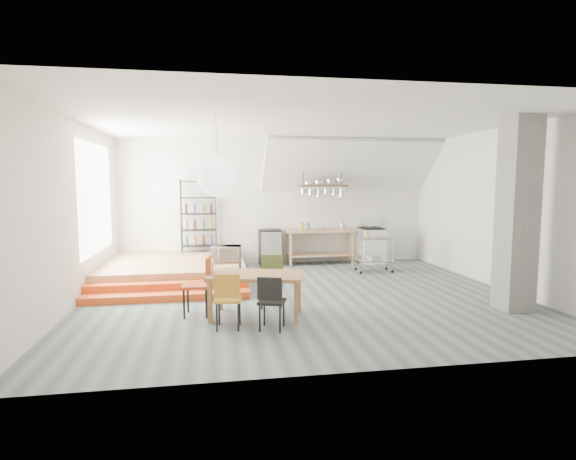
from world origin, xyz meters
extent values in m
plane|color=#515C5D|center=(0.00, 0.00, 0.00)|extent=(8.00, 8.00, 0.00)
cube|color=silver|center=(0.00, 3.50, 1.60)|extent=(8.00, 0.04, 3.20)
cube|color=silver|center=(-4.00, 0.00, 1.60)|extent=(0.04, 7.00, 3.20)
cube|color=silver|center=(4.00, 0.00, 1.60)|extent=(0.04, 7.00, 3.20)
cube|color=white|center=(0.00, 0.00, 3.20)|extent=(8.00, 7.00, 0.02)
cube|color=white|center=(1.80, 2.90, 2.55)|extent=(4.40, 1.44, 1.32)
cube|color=white|center=(-3.98, 1.50, 1.80)|extent=(0.02, 2.50, 2.20)
cube|color=#A47A52|center=(-2.50, 2.00, 0.20)|extent=(3.00, 3.00, 0.40)
cube|color=#E6541B|center=(-2.50, 0.05, 0.07)|extent=(3.00, 0.35, 0.13)
cube|color=#E6541B|center=(-2.50, 0.40, 0.13)|extent=(3.00, 0.35, 0.27)
cube|color=slate|center=(3.30, -1.50, 1.60)|extent=(0.50, 0.50, 3.20)
cube|color=#A47A52|center=(1.10, 3.15, 0.88)|extent=(1.80, 0.60, 0.06)
cube|color=#A47A52|center=(1.10, 3.15, 0.25)|extent=(1.70, 0.55, 0.04)
cube|color=#A47A52|center=(1.92, 3.37, 0.43)|extent=(0.06, 0.06, 0.86)
cube|color=#A47A52|center=(0.28, 3.37, 0.43)|extent=(0.06, 0.06, 0.86)
cube|color=#A47A52|center=(1.92, 2.93, 0.43)|extent=(0.06, 0.06, 0.86)
cube|color=#A47A52|center=(0.28, 2.93, 0.43)|extent=(0.06, 0.06, 0.86)
cube|color=white|center=(2.50, 3.15, 0.45)|extent=(0.60, 0.60, 0.90)
cube|color=black|center=(2.50, 3.15, 0.92)|extent=(0.58, 0.58, 0.03)
cube|color=white|center=(2.50, 3.43, 1.05)|extent=(0.60, 0.05, 0.25)
cylinder|color=black|center=(2.64, 3.29, 0.94)|extent=(0.18, 0.18, 0.02)
cylinder|color=black|center=(2.36, 3.29, 0.94)|extent=(0.18, 0.18, 0.02)
cylinder|color=black|center=(2.64, 3.01, 0.94)|extent=(0.18, 0.18, 0.02)
cylinder|color=black|center=(2.36, 3.01, 0.94)|extent=(0.18, 0.18, 0.02)
cube|color=#412A1A|center=(1.10, 2.95, 2.05)|extent=(1.20, 0.50, 0.05)
cylinder|color=black|center=(0.60, 2.95, 2.62)|extent=(0.02, 0.02, 1.15)
cylinder|color=black|center=(1.60, 2.95, 2.62)|extent=(0.02, 0.02, 1.15)
cylinder|color=silver|center=(0.60, 2.90, 1.91)|extent=(0.16, 0.16, 0.12)
cylinder|color=silver|center=(0.80, 2.90, 1.89)|extent=(0.20, 0.20, 0.16)
cylinder|color=silver|center=(1.00, 2.90, 1.87)|extent=(0.16, 0.16, 0.20)
cylinder|color=silver|center=(1.20, 2.90, 1.91)|extent=(0.20, 0.20, 0.12)
cylinder|color=silver|center=(1.40, 2.90, 1.89)|extent=(0.16, 0.16, 0.16)
cylinder|color=silver|center=(1.60, 2.90, 1.87)|extent=(0.20, 0.20, 0.20)
cylinder|color=black|center=(-1.58, 3.38, 1.30)|extent=(0.02, 0.02, 1.80)
cylinder|color=black|center=(-2.42, 3.38, 1.30)|extent=(0.02, 0.02, 1.80)
cylinder|color=black|center=(-1.58, 3.02, 1.30)|extent=(0.02, 0.02, 1.80)
cylinder|color=black|center=(-2.42, 3.02, 1.30)|extent=(0.02, 0.02, 1.80)
cube|color=black|center=(-2.00, 3.20, 0.55)|extent=(0.88, 0.38, 0.02)
cube|color=black|center=(-2.00, 3.20, 0.95)|extent=(0.88, 0.38, 0.02)
cube|color=black|center=(-2.00, 3.20, 1.35)|extent=(0.88, 0.38, 0.02)
cube|color=black|center=(-2.00, 3.20, 1.75)|extent=(0.88, 0.38, 0.02)
cube|color=black|center=(-2.00, 3.20, 2.15)|extent=(0.88, 0.38, 0.03)
cylinder|color=#357D32|center=(-2.00, 3.20, 0.69)|extent=(0.07, 0.07, 0.24)
cylinder|color=olive|center=(-2.00, 3.20, 1.09)|extent=(0.07, 0.07, 0.24)
cylinder|color=maroon|center=(-2.00, 3.20, 1.49)|extent=(0.07, 0.07, 0.24)
cube|color=#A47A52|center=(-1.40, 0.75, 0.55)|extent=(0.60, 0.40, 0.03)
cylinder|color=black|center=(-1.13, 0.92, 0.47)|extent=(0.02, 0.02, 0.13)
cylinder|color=black|center=(-1.67, 0.92, 0.47)|extent=(0.02, 0.02, 0.13)
cylinder|color=black|center=(-1.13, 0.58, 0.47)|extent=(0.02, 0.02, 0.13)
cylinder|color=black|center=(-1.67, 0.58, 0.47)|extent=(0.02, 0.02, 0.13)
sphere|color=white|center=(-1.58, -1.07, 2.20)|extent=(0.60, 0.60, 0.60)
cube|color=brown|center=(-1.00, -1.21, 0.67)|extent=(1.61, 1.15, 0.05)
cube|color=brown|center=(-0.28, -1.03, 0.32)|extent=(0.08, 0.08, 0.64)
cube|color=brown|center=(-1.55, -0.72, 0.32)|extent=(0.08, 0.08, 0.64)
cube|color=brown|center=(-0.44, -1.71, 0.32)|extent=(0.08, 0.08, 0.64)
cube|color=brown|center=(-1.72, -1.39, 0.32)|extent=(0.08, 0.08, 0.64)
cube|color=#BD8020|center=(-1.45, -1.71, 0.43)|extent=(0.43, 0.43, 0.04)
cube|color=#BD8020|center=(-1.47, -1.88, 0.67)|extent=(0.37, 0.08, 0.33)
cylinder|color=black|center=(-1.62, -1.84, 0.21)|extent=(0.03, 0.03, 0.42)
cylinder|color=black|center=(-1.32, -1.88, 0.21)|extent=(0.03, 0.03, 0.42)
cylinder|color=black|center=(-1.58, -1.54, 0.21)|extent=(0.03, 0.03, 0.42)
cylinder|color=black|center=(-1.28, -1.58, 0.21)|extent=(0.03, 0.03, 0.42)
cube|color=black|center=(-0.83, -1.86, 0.41)|extent=(0.47, 0.47, 0.04)
cube|color=black|center=(-0.89, -2.02, 0.64)|extent=(0.34, 0.15, 0.32)
cylinder|color=black|center=(-1.02, -1.95, 0.20)|extent=(0.03, 0.03, 0.40)
cylinder|color=black|center=(-0.74, -2.05, 0.20)|extent=(0.03, 0.03, 0.40)
cylinder|color=black|center=(-0.92, -1.68, 0.20)|extent=(0.03, 0.03, 0.40)
cylinder|color=black|center=(-0.64, -1.77, 0.20)|extent=(0.03, 0.03, 0.40)
cube|color=#515D2C|center=(-0.68, -0.68, 0.45)|extent=(0.47, 0.47, 0.04)
cube|color=#515D2C|center=(-0.64, -0.50, 0.70)|extent=(0.38, 0.11, 0.35)
cylinder|color=black|center=(-0.49, -0.55, 0.22)|extent=(0.03, 0.03, 0.44)
cylinder|color=black|center=(-0.80, -0.49, 0.22)|extent=(0.03, 0.03, 0.44)
cylinder|color=black|center=(-0.55, -0.87, 0.22)|extent=(0.03, 0.03, 0.44)
cylinder|color=black|center=(-0.86, -0.81, 0.22)|extent=(0.03, 0.03, 0.44)
cube|color=#C1471B|center=(-1.93, -0.98, 0.49)|extent=(0.48, 0.48, 0.04)
cube|color=#C1471B|center=(-1.73, -1.00, 0.76)|extent=(0.09, 0.41, 0.38)
cylinder|color=black|center=(-1.78, -1.17, 0.24)|extent=(0.03, 0.03, 0.48)
cylinder|color=black|center=(-1.73, -0.83, 0.24)|extent=(0.03, 0.03, 0.48)
cylinder|color=black|center=(-2.12, -1.13, 0.24)|extent=(0.03, 0.03, 0.48)
cylinder|color=black|center=(-2.08, -0.79, 0.24)|extent=(0.03, 0.03, 0.48)
cube|color=silver|center=(2.13, 1.93, 0.81)|extent=(0.84, 0.48, 0.04)
cube|color=silver|center=(2.13, 1.93, 0.28)|extent=(0.84, 0.48, 0.03)
cylinder|color=silver|center=(2.52, 2.13, 0.41)|extent=(0.03, 0.03, 0.79)
sphere|color=black|center=(2.52, 2.13, 0.04)|extent=(0.07, 0.07, 0.07)
cylinder|color=silver|center=(1.75, 2.15, 0.41)|extent=(0.03, 0.03, 0.79)
sphere|color=black|center=(1.75, 2.15, 0.04)|extent=(0.07, 0.07, 0.07)
cylinder|color=silver|center=(2.51, 1.72, 0.41)|extent=(0.03, 0.03, 0.79)
sphere|color=black|center=(2.51, 1.72, 0.04)|extent=(0.07, 0.07, 0.07)
cylinder|color=silver|center=(1.74, 1.74, 0.41)|extent=(0.03, 0.03, 0.79)
sphere|color=black|center=(1.74, 1.74, 0.04)|extent=(0.07, 0.07, 0.07)
cube|color=black|center=(-0.21, 3.20, 0.46)|extent=(0.54, 0.54, 0.93)
imported|color=beige|center=(-1.40, 0.75, 0.72)|extent=(0.62, 0.47, 0.31)
imported|color=silver|center=(1.15, 3.10, 0.93)|extent=(0.24, 0.24, 0.05)
camera|label=1|loc=(-1.65, -8.15, 2.12)|focal=28.00mm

